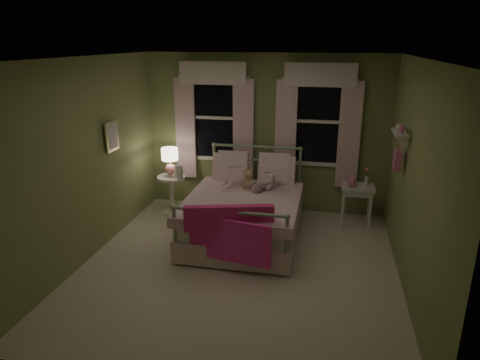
% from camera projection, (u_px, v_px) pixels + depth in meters
% --- Properties ---
extents(room_shell, '(4.20, 4.20, 4.20)m').
position_uv_depth(room_shell, '(239.00, 170.00, 5.12)').
color(room_shell, beige).
rests_on(room_shell, ground).
extents(bed, '(1.58, 2.04, 1.18)m').
position_uv_depth(bed, '(245.00, 213.00, 6.25)').
color(bed, white).
rests_on(bed, ground).
extents(pink_throw, '(1.09, 0.38, 0.71)m').
position_uv_depth(pink_throw, '(229.00, 227.00, 5.22)').
color(pink_throw, '#D62971').
rests_on(pink_throw, bed).
extents(child_left, '(0.32, 0.23, 0.80)m').
position_uv_depth(child_left, '(232.00, 165.00, 6.51)').
color(child_left, '#F7D1DD').
rests_on(child_left, bed).
extents(child_right, '(0.48, 0.45, 0.80)m').
position_uv_depth(child_right, '(269.00, 167.00, 6.40)').
color(child_right, '#F7D1DD').
rests_on(child_right, bed).
extents(book_left, '(0.23, 0.18, 0.26)m').
position_uv_depth(book_left, '(229.00, 170.00, 6.28)').
color(book_left, beige).
rests_on(book_left, child_left).
extents(book_right, '(0.23, 0.19, 0.26)m').
position_uv_depth(book_right, '(266.00, 175.00, 6.18)').
color(book_right, beige).
rests_on(book_right, child_right).
extents(teddy_bear, '(0.23, 0.19, 0.32)m').
position_uv_depth(teddy_bear, '(248.00, 181.00, 6.36)').
color(teddy_bear, tan).
rests_on(teddy_bear, bed).
extents(nightstand_left, '(0.46, 0.46, 0.65)m').
position_uv_depth(nightstand_left, '(172.00, 190.00, 7.10)').
color(nightstand_left, white).
rests_on(nightstand_left, ground).
extents(table_lamp, '(0.27, 0.27, 0.45)m').
position_uv_depth(table_lamp, '(170.00, 158.00, 6.93)').
color(table_lamp, pink).
rests_on(table_lamp, nightstand_left).
extents(book_nightstand, '(0.23, 0.26, 0.02)m').
position_uv_depth(book_nightstand, '(175.00, 178.00, 6.93)').
color(book_nightstand, beige).
rests_on(book_nightstand, nightstand_left).
extents(nightstand_right, '(0.50, 0.40, 0.64)m').
position_uv_depth(nightstand_right, '(358.00, 192.00, 6.61)').
color(nightstand_right, white).
rests_on(nightstand_right, ground).
extents(pink_toy, '(0.14, 0.19, 0.14)m').
position_uv_depth(pink_toy, '(352.00, 182.00, 6.57)').
color(pink_toy, pink).
rests_on(pink_toy, nightstand_right).
extents(bud_vase, '(0.06, 0.06, 0.28)m').
position_uv_depth(bud_vase, '(367.00, 177.00, 6.56)').
color(bud_vase, white).
rests_on(bud_vase, nightstand_right).
extents(window_left, '(1.34, 0.13, 1.96)m').
position_uv_depth(window_left, '(214.00, 114.00, 7.07)').
color(window_left, black).
rests_on(window_left, room_shell).
extents(window_right, '(1.34, 0.13, 1.96)m').
position_uv_depth(window_right, '(318.00, 117.00, 6.74)').
color(window_right, black).
rests_on(window_right, room_shell).
extents(wall_shelf, '(0.15, 0.50, 0.60)m').
position_uv_depth(wall_shelf, '(399.00, 146.00, 5.33)').
color(wall_shelf, white).
rests_on(wall_shelf, room_shell).
extents(framed_picture, '(0.03, 0.32, 0.42)m').
position_uv_depth(framed_picture, '(112.00, 136.00, 6.00)').
color(framed_picture, beige).
rests_on(framed_picture, room_shell).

